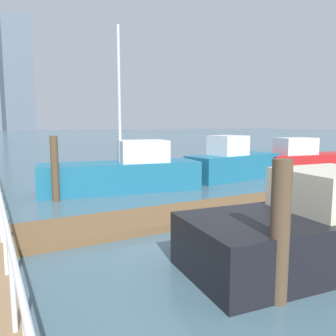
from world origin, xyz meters
The scene contains 10 objects.
ground_plane centered at (0.00, 20.00, 0.00)m, with size 300.00×300.00×0.00m, color #476675.
floating_dock centered at (2.90, 11.86, 0.09)m, with size 12.81×2.00×0.18m, color brown.
boardwalk_railing centered at (-3.15, 8.35, 1.24)m, with size 0.06×28.02×1.08m.
dock_piling_1 centered at (0.47, 7.11, 1.10)m, with size 0.29×0.29×2.20m, color brown.
dock_piling_2 centered at (-1.24, 15.82, 1.15)m, with size 0.27×0.27×2.31m, color brown.
moored_boat_0 centered at (12.48, 16.45, 0.72)m, with size 6.09×2.37×1.97m.
moored_boat_2 centered at (1.57, 16.43, 0.76)m, with size 6.60×2.79×6.51m.
moored_boat_3 centered at (7.47, 16.78, 0.78)m, with size 5.25×2.43×2.15m.
moored_boat_5 centered at (2.12, 7.92, 0.68)m, with size 4.90×2.55×1.82m.
skyline_tower_3 centered at (9.40, 159.00, 23.06)m, with size 11.18×11.40×46.13m, color slate.
Camera 1 is at (-3.31, 3.62, 2.70)m, focal length 36.09 mm.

